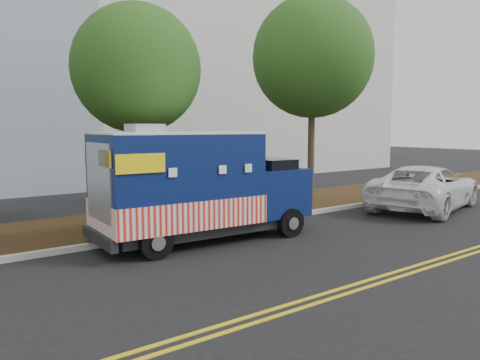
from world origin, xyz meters
TOP-DOWN VIEW (x-y plane):
  - ground at (0.00, 0.00)m, footprint 120.00×120.00m
  - curb at (0.00, 1.40)m, footprint 120.00×0.18m
  - mulch_strip at (0.00, 3.50)m, footprint 120.00×4.00m
  - centerline_near at (0.00, -4.45)m, footprint 120.00×0.10m
  - centerline_far at (0.00, -4.70)m, footprint 120.00×0.10m
  - tree_b at (-0.05, 3.52)m, footprint 4.00×4.00m
  - tree_c at (6.85, 2.73)m, footprint 4.65×4.65m
  - sign_post at (-2.18, 1.59)m, footprint 0.06×0.06m
  - food_truck at (0.17, 0.46)m, footprint 6.16×2.58m
  - white_car at (9.87, -0.36)m, footprint 6.49×4.16m

SIDE VIEW (x-z plane):
  - ground at x=0.00m, z-range 0.00..0.00m
  - centerline_near at x=0.00m, z-range 0.00..0.01m
  - centerline_far at x=0.00m, z-range 0.00..0.01m
  - curb at x=0.00m, z-range 0.00..0.15m
  - mulch_strip at x=0.00m, z-range 0.00..0.15m
  - white_car at x=9.87m, z-range 0.00..1.66m
  - sign_post at x=-2.18m, z-range 0.00..2.40m
  - food_truck at x=0.17m, z-range -0.15..3.04m
  - tree_b at x=-0.05m, z-range 1.45..8.36m
  - tree_c at x=6.85m, z-range 1.72..9.82m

